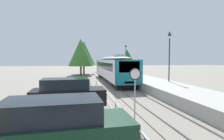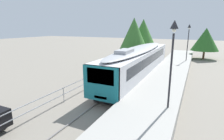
% 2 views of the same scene
% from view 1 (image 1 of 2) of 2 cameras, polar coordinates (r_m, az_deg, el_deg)
% --- Properties ---
extents(ground_plane, '(160.00, 160.00, 0.00)m').
position_cam_1_polar(ground_plane, '(18.63, -4.32, -6.75)').
color(ground_plane, gray).
extents(track_rails, '(3.20, 60.00, 0.14)m').
position_cam_1_polar(track_rails, '(19.19, 4.67, -6.36)').
color(track_rails, gray).
rests_on(track_rails, ground).
extents(commuter_train, '(2.82, 18.10, 3.74)m').
position_cam_1_polar(commuter_train, '(26.74, 0.14, 0.92)').
color(commuter_train, silver).
rests_on(commuter_train, track_rails).
extents(station_platform, '(3.90, 60.00, 0.90)m').
position_cam_1_polar(station_platform, '(20.22, 13.62, -4.75)').
color(station_platform, '#A8A59E').
rests_on(station_platform, ground).
extents(platform_lamp_mid_platform, '(0.34, 0.34, 5.35)m').
position_cam_1_polar(platform_lamp_mid_platform, '(20.35, 17.57, 7.02)').
color(platform_lamp_mid_platform, '#232328').
rests_on(platform_lamp_mid_platform, station_platform).
extents(platform_lamp_far_end, '(0.34, 0.34, 5.35)m').
position_cam_1_polar(platform_lamp_far_end, '(37.01, 4.34, 5.40)').
color(platform_lamp_far_end, '#232328').
rests_on(platform_lamp_far_end, station_platform).
extents(speed_limit_sign, '(0.61, 0.10, 2.81)m').
position_cam_1_polar(speed_limit_sign, '(9.37, 7.24, -3.58)').
color(speed_limit_sign, '#9EA0A5').
rests_on(speed_limit_sign, ground).
extents(carpark_fence, '(0.06, 36.06, 1.25)m').
position_cam_1_polar(carpark_fence, '(8.73, 1.12, -12.21)').
color(carpark_fence, '#9EA0A5').
rests_on(carpark_fence, ground).
extents(parked_suv_dark_green, '(4.67, 2.09, 2.04)m').
position_cam_1_polar(parked_suv_dark_green, '(6.17, -16.60, -17.52)').
color(parked_suv_dark_green, '#143823').
rests_on(parked_suv_dark_green, ground).
extents(parked_suv_black, '(4.64, 2.00, 2.04)m').
position_cam_1_polar(parked_suv_black, '(12.10, -13.60, -7.19)').
color(parked_suv_black, black).
rests_on(parked_suv_black, ground).
extents(tree_behind_carpark, '(4.78, 4.78, 5.72)m').
position_cam_1_polar(tree_behind_carpark, '(45.61, 4.76, 3.78)').
color(tree_behind_carpark, brown).
rests_on(tree_behind_carpark, ground).
extents(tree_behind_station_far, '(5.00, 5.00, 7.43)m').
position_cam_1_polar(tree_behind_station_far, '(37.36, -9.78, 5.44)').
color(tree_behind_station_far, brown).
rests_on(tree_behind_station_far, ground).
extents(tree_distant_left, '(4.99, 4.99, 7.31)m').
position_cam_1_polar(tree_distant_left, '(40.74, -8.84, 5.29)').
color(tree_distant_left, brown).
rests_on(tree_distant_left, ground).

